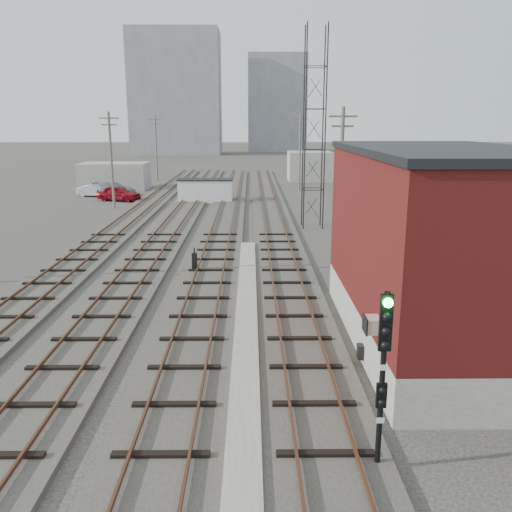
{
  "coord_description": "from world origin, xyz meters",
  "views": [
    {
      "loc": [
        0.7,
        -6.98,
        8.07
      ],
      "look_at": [
        0.92,
        16.65,
        2.2
      ],
      "focal_mm": 38.0,
      "sensor_mm": 36.0,
      "label": 1
    }
  ],
  "objects_px": {
    "car_grey": "(114,189)",
    "car_silver": "(95,191)",
    "site_trailer": "(206,190)",
    "car_red": "(119,193)",
    "switch_stand": "(195,262)",
    "signal_mast": "(383,367)"
  },
  "relations": [
    {
      "from": "switch_stand",
      "to": "car_silver",
      "type": "height_order",
      "value": "switch_stand"
    },
    {
      "from": "car_silver",
      "to": "site_trailer",
      "type": "bearing_deg",
      "value": -95.14
    },
    {
      "from": "signal_mast",
      "to": "car_grey",
      "type": "distance_m",
      "value": 53.13
    },
    {
      "from": "signal_mast",
      "to": "switch_stand",
      "type": "height_order",
      "value": "signal_mast"
    },
    {
      "from": "switch_stand",
      "to": "site_trailer",
      "type": "distance_m",
      "value": 27.11
    },
    {
      "from": "site_trailer",
      "to": "car_grey",
      "type": "xyz_separation_m",
      "value": [
        -10.71,
        5.28,
        -0.48
      ]
    },
    {
      "from": "switch_stand",
      "to": "signal_mast",
      "type": "bearing_deg",
      "value": -78.22
    },
    {
      "from": "site_trailer",
      "to": "car_red",
      "type": "relative_size",
      "value": 1.23
    },
    {
      "from": "site_trailer",
      "to": "car_grey",
      "type": "distance_m",
      "value": 11.95
    },
    {
      "from": "car_grey",
      "to": "switch_stand",
      "type": "bearing_deg",
      "value": -149.83
    },
    {
      "from": "car_red",
      "to": "car_grey",
      "type": "distance_m",
      "value": 4.66
    },
    {
      "from": "switch_stand",
      "to": "car_silver",
      "type": "xyz_separation_m",
      "value": [
        -14.2,
        31.32,
        0.03
      ]
    },
    {
      "from": "signal_mast",
      "to": "car_silver",
      "type": "xyz_separation_m",
      "value": [
        -20.3,
        48.79,
        -2.02
      ]
    },
    {
      "from": "signal_mast",
      "to": "car_grey",
      "type": "xyz_separation_m",
      "value": [
        -18.39,
        49.81,
        -1.95
      ]
    },
    {
      "from": "signal_mast",
      "to": "site_trailer",
      "type": "xyz_separation_m",
      "value": [
        -7.68,
        44.53,
        -1.46
      ]
    },
    {
      "from": "signal_mast",
      "to": "switch_stand",
      "type": "bearing_deg",
      "value": 109.26
    },
    {
      "from": "site_trailer",
      "to": "car_red",
      "type": "bearing_deg",
      "value": 175.02
    },
    {
      "from": "car_silver",
      "to": "signal_mast",
      "type": "bearing_deg",
      "value": -143.89
    },
    {
      "from": "car_grey",
      "to": "car_silver",
      "type": "bearing_deg",
      "value": 127.36
    },
    {
      "from": "switch_stand",
      "to": "car_grey",
      "type": "relative_size",
      "value": 0.26
    },
    {
      "from": "switch_stand",
      "to": "car_red",
      "type": "xyz_separation_m",
      "value": [
        -10.75,
        27.94,
        0.17
      ]
    },
    {
      "from": "car_red",
      "to": "switch_stand",
      "type": "bearing_deg",
      "value": -140.71
    }
  ]
}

